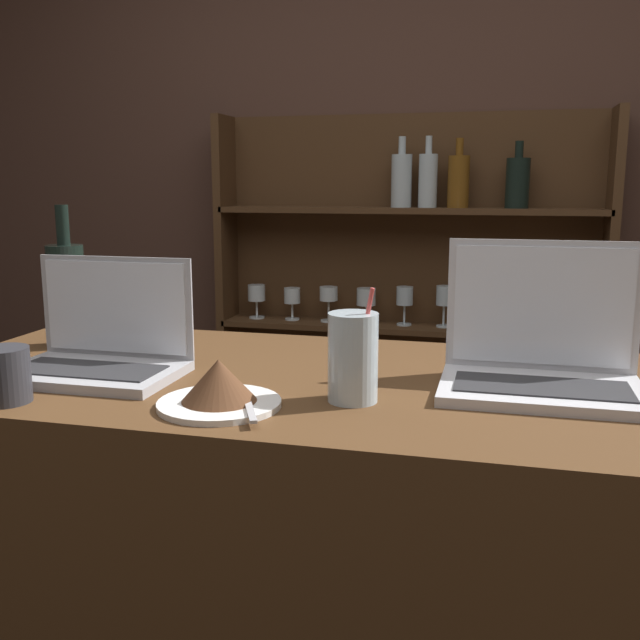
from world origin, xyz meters
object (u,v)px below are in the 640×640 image
water_glass (353,357)px  laptop_near (100,348)px  cake_plate (219,387)px  coffee_cup (4,375)px  laptop_far (541,357)px  wine_bottle_dark (67,293)px

water_glass → laptop_near: bearing=173.7°
cake_plate → water_glass: water_glass is taller
cake_plate → coffee_cup: coffee_cup is taller
water_glass → coffee_cup: water_glass is taller
laptop_near → coffee_cup: 0.21m
laptop_far → cake_plate: laptop_far is taller
water_glass → wine_bottle_dark: bearing=160.2°
water_glass → coffee_cup: size_ratio=2.08×
wine_bottle_dark → cake_plate: bearing=-34.2°
laptop_far → wine_bottle_dark: wine_bottle_dark is taller
laptop_near → wine_bottle_dark: bearing=134.9°
laptop_near → wine_bottle_dark: size_ratio=1.04×
cake_plate → wine_bottle_dark: (-0.48, 0.33, 0.08)m
wine_bottle_dark → coffee_cup: 0.42m
cake_plate → laptop_near: bearing=154.9°
laptop_far → laptop_near: bearing=-173.4°
wine_bottle_dark → water_glass: bearing=-19.8°
laptop_near → coffee_cup: (-0.05, -0.20, -0.00)m
cake_plate → water_glass: bearing=22.8°
laptop_near → laptop_far: size_ratio=0.96×
laptop_near → wine_bottle_dark: 0.28m
laptop_near → cake_plate: bearing=-25.1°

